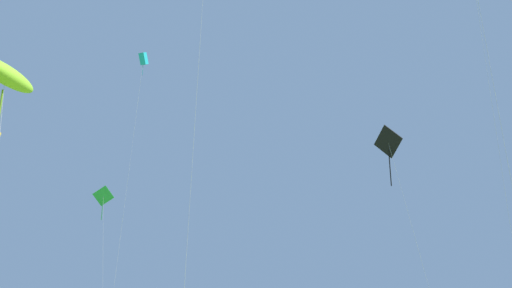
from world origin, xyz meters
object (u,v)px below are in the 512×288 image
Objects in this scene: kite_black_diamond at (388,144)px; kite_cyan_box at (143,60)px; kite_lime_parafoil at (5,75)px; kite_green_diamond at (103,197)px.

kite_cyan_box is (-25.39, 9.84, 13.66)m from kite_black_diamond.
kite_lime_parafoil is (4.87, -32.64, -16.49)m from kite_cyan_box.
kite_black_diamond is at bearing 48.00° from kite_lime_parafoil.
kite_cyan_box reaches higher than kite_green_diamond.
kite_green_diamond is at bearing -118.89° from kite_cyan_box.
kite_green_diamond is at bearing 167.04° from kite_black_diamond.
kite_lime_parafoil is (-20.53, -22.79, -2.83)m from kite_black_diamond.
kite_green_diamond is at bearing 103.21° from kite_lime_parafoil.
kite_green_diamond is 0.43× the size of kite_cyan_box.
kite_cyan_box is 36.89m from kite_lime_parafoil.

